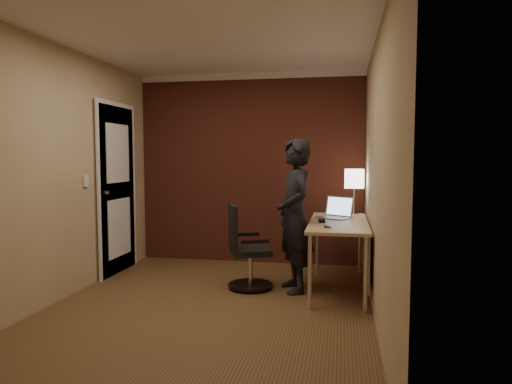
% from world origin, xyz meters
% --- Properties ---
extents(room, '(4.00, 4.00, 4.00)m').
position_xyz_m(room, '(-0.27, 1.54, 1.37)').
color(room, brown).
rests_on(room, ground).
extents(desk, '(0.60, 1.50, 0.73)m').
position_xyz_m(desk, '(1.25, 0.83, 0.60)').
color(desk, tan).
rests_on(desk, ground).
extents(desk_lamp, '(0.22, 0.22, 0.54)m').
position_xyz_m(desk_lamp, '(1.35, 1.44, 1.15)').
color(desk_lamp, silver).
rests_on(desk_lamp, desk).
extents(laptop, '(0.42, 0.39, 0.23)m').
position_xyz_m(laptop, '(1.15, 1.12, 0.79)').
color(laptop, silver).
rests_on(laptop, desk).
extents(mouse, '(0.08, 0.11, 0.03)m').
position_xyz_m(mouse, '(1.01, 0.74, 0.75)').
color(mouse, black).
rests_on(mouse, desk).
extents(phone, '(0.08, 0.12, 0.01)m').
position_xyz_m(phone, '(1.08, 0.41, 0.73)').
color(phone, black).
rests_on(phone, desk).
extents(office_chair, '(0.52, 0.56, 0.88)m').
position_xyz_m(office_chair, '(0.21, 0.69, 0.39)').
color(office_chair, black).
rests_on(office_chair, ground).
extents(person, '(0.58, 0.69, 1.59)m').
position_xyz_m(person, '(0.73, 0.71, 0.80)').
color(person, black).
rests_on(person, ground).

